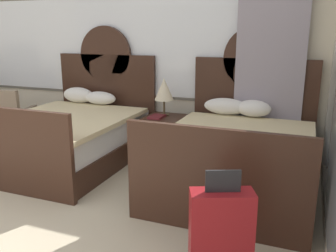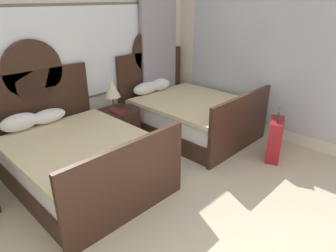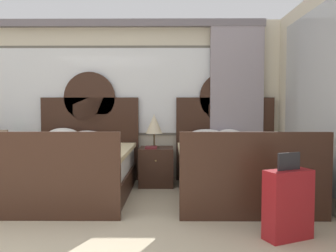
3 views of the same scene
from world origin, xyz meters
The scene contains 7 objects.
wall_back_window centered at (0.00, 3.91, 1.41)m, with size 6.87×0.22×2.70m.
bed_near_window centered at (0.24, 2.85, 0.38)m, with size 1.64×2.14×1.82m.
bed_near_mirror centered at (2.51, 2.85, 0.38)m, with size 1.64×2.14×1.82m.
nightstand_between_beds centered at (1.38, 3.45, 0.30)m, with size 0.53×0.56×0.59m.
table_lamp_on_nightstand centered at (1.34, 3.52, 0.96)m, with size 0.27×0.27×0.53m.
book_on_nightstand centered at (1.30, 3.35, 0.61)m, with size 0.18×0.26×0.03m.
suitcase_on_floor centered at (2.70, 1.25, 0.33)m, with size 0.49×0.36×0.81m.
Camera 3 is at (1.60, -1.88, 1.23)m, focal length 36.40 mm.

